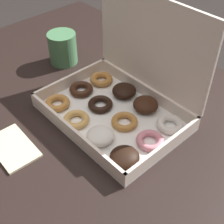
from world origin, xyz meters
TOP-DOWN VIEW (x-y plane):
  - dining_table at (0.00, 0.00)m, footprint 1.29×0.85m
  - donut_box at (0.04, 0.04)m, footprint 0.37×0.27m
  - coffee_mug at (-0.28, 0.07)m, footprint 0.09×0.09m
  - paper_napkin at (-0.05, -0.25)m, footprint 0.14×0.09m

SIDE VIEW (x-z plane):
  - dining_table at x=0.00m, z-range 0.28..1.02m
  - paper_napkin at x=-0.05m, z-range 0.74..0.75m
  - coffee_mug at x=-0.28m, z-range 0.74..0.84m
  - donut_box at x=0.04m, z-range 0.65..0.94m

